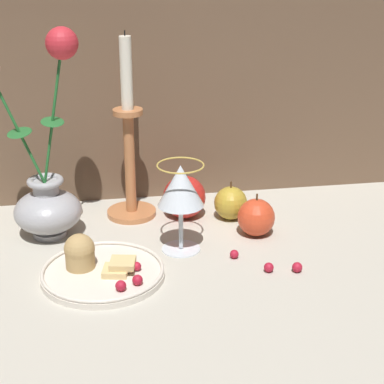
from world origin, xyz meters
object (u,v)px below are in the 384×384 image
Objects in this scene: apple_beside_vase at (231,203)px; plate_with_pastries at (99,268)px; vase at (45,184)px; apple_near_glass at (256,217)px; wine_glass at (181,189)px; apple_at_table_edge at (184,197)px; candlestick at (127,155)px.

plate_with_pastries is at bearing -144.48° from apple_beside_vase.
plate_with_pastries is (0.09, -0.17, -0.09)m from vase.
apple_near_glass is (0.29, 0.11, 0.02)m from plate_with_pastries.
wine_glass is (0.23, -0.09, 0.01)m from vase.
plate_with_pastries is at bearing -129.68° from apple_at_table_edge.
apple_near_glass is (0.15, 0.04, -0.08)m from wine_glass.
vase is 0.35m from apple_beside_vase.
apple_at_table_edge is (-0.12, 0.10, 0.01)m from apple_near_glass.
wine_glass is 0.16m from apple_at_table_edge.
wine_glass is 1.67× the size of apple_at_table_edge.
apple_beside_vase is at bearing 44.95° from wine_glass.
apple_beside_vase reaches higher than plate_with_pastries.
wine_glass is at bearing -22.06° from vase.
plate_with_pastries is at bearing -153.86° from wine_glass.
candlestick is (-0.08, 0.16, 0.01)m from wine_glass.
apple_near_glass is at bearing -29.18° from candlestick.
vase is at bearing 157.94° from wine_glass.
candlestick is at bearing 116.12° from wine_glass.
apple_at_table_edge reaches higher than apple_beside_vase.
vase is at bearing 171.37° from apple_near_glass.
apple_near_glass is at bearing 14.14° from wine_glass.
apple_beside_vase is (0.19, -0.05, -0.09)m from candlestick.
wine_glass is 0.18m from candlestick.
apple_at_table_edge is at bearing 165.43° from apple_beside_vase.
apple_at_table_edge is at bearing 9.53° from vase.
apple_near_glass is at bearing -8.63° from vase.
vase is at bearing -176.59° from apple_beside_vase.
wine_glass reaches higher than apple_beside_vase.
vase reaches higher than candlestick.
candlestick reaches higher than plate_with_pastries.
vase is at bearing -155.78° from candlestick.
vase is 0.39m from apple_near_glass.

